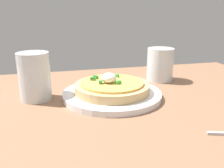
{
  "coord_description": "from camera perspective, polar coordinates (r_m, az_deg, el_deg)",
  "views": [
    {
      "loc": [
        11.88,
        45.7,
        24.27
      ],
      "look_at": [
        -1.69,
        -8.62,
        6.69
      ],
      "focal_mm": 38.54,
      "sensor_mm": 36.0,
      "label": 1
    }
  ],
  "objects": [
    {
      "name": "cup_far",
      "position": [
        0.6,
        -17.84,
        1.09
      ],
      "size": [
        7.44,
        7.44,
        11.37
      ],
      "color": "silver",
      "rests_on": "dining_table"
    },
    {
      "name": "plate",
      "position": [
        0.6,
        0.0,
        -2.47
      ],
      "size": [
        24.28,
        24.28,
        1.37
      ],
      "primitive_type": "cylinder",
      "color": "white",
      "rests_on": "dining_table"
    },
    {
      "name": "cup_near",
      "position": [
        0.74,
        11.31,
        4.24
      ],
      "size": [
        7.88,
        7.88,
        9.8
      ],
      "color": "silver",
      "rests_on": "dining_table"
    },
    {
      "name": "pizza",
      "position": [
        0.59,
        -0.04,
        -0.64
      ],
      "size": [
        18.3,
        18.3,
        4.91
      ],
      "color": "tan",
      "rests_on": "plate"
    },
    {
      "name": "dining_table",
      "position": [
        0.52,
        0.5,
        -8.16
      ],
      "size": [
        106.25,
        75.37,
        3.32
      ],
      "primitive_type": "cube",
      "color": "#8C6348",
      "rests_on": "ground"
    }
  ]
}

